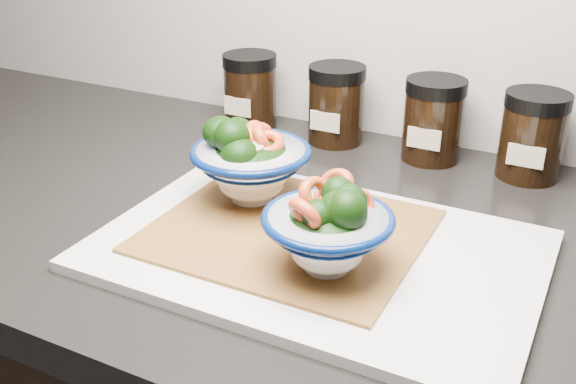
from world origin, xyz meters
The scene contains 9 objects.
countertop centered at (0.00, 1.45, 0.88)m, with size 3.50×0.60×0.04m, color black.
cutting_board centered at (-0.02, 1.38, 0.91)m, with size 0.45×0.30×0.01m, color silver.
bamboo_mat centered at (-0.06, 1.39, 0.91)m, with size 0.28×0.24×0.00m, color olive.
bowl_left centered at (-0.13, 1.44, 0.96)m, with size 0.14×0.14×0.10m.
bowl_right centered at (0.01, 1.34, 0.96)m, with size 0.13×0.13×0.10m.
spice_jar_a centered at (-0.27, 1.69, 0.96)m, with size 0.08×0.08×0.11m.
spice_jar_b centered at (-0.13, 1.69, 0.96)m, with size 0.08×0.08×0.11m.
spice_jar_c centered at (0.01, 1.69, 0.96)m, with size 0.08×0.08×0.11m.
spice_jar_d centered at (0.14, 1.69, 0.96)m, with size 0.08×0.08×0.11m.
Camera 1 is at (0.23, 0.83, 1.27)m, focal length 42.00 mm.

